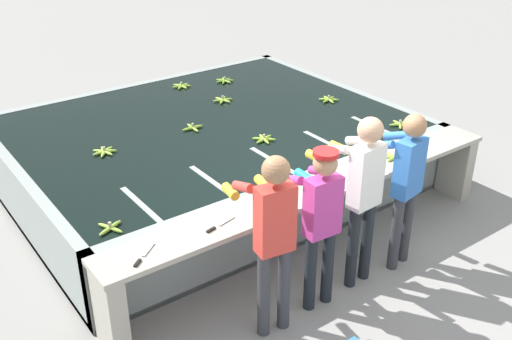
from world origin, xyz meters
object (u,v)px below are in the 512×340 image
banana_bunch_floating_4 (193,128)px  knife_0 (216,227)px  banana_bunch_floating_7 (223,100)px  worker_3 (405,177)px  banana_bunch_ledge_0 (395,157)px  banana_bunch_floating_2 (110,228)px  banana_bunch_floating_8 (400,124)px  banana_bunch_floating_0 (182,86)px  knife_1 (141,258)px  worker_1 (320,215)px  banana_bunch_floating_1 (225,81)px  banana_bunch_floating_3 (329,99)px  banana_bunch_floating_5 (264,139)px  banana_bunch_floating_6 (104,151)px  worker_2 (362,186)px  worker_0 (273,230)px

banana_bunch_floating_4 → knife_0: bearing=-115.4°
banana_bunch_floating_4 → banana_bunch_floating_7: 1.02m
worker_3 → banana_bunch_ledge_0: 0.77m
banana_bunch_floating_2 → banana_bunch_floating_4: size_ratio=0.96×
banana_bunch_floating_8 → knife_0: (-3.09, -0.62, -0.01)m
banana_bunch_floating_0 → knife_1: 4.24m
worker_1 → knife_0: bearing=144.1°
banana_bunch_floating_1 → banana_bunch_floating_2: same height
banana_bunch_floating_4 → knife_0: size_ratio=0.81×
banana_bunch_floating_3 → banana_bunch_floating_5: bearing=-160.5°
banana_bunch_floating_0 → knife_1: banana_bunch_floating_0 is taller
banana_bunch_floating_0 → banana_bunch_floating_2: size_ratio=1.04×
banana_bunch_floating_6 → banana_bunch_floating_2: bearing=-111.6°
worker_3 → banana_bunch_floating_7: bearing=90.6°
banana_bunch_floating_6 → banana_bunch_ledge_0: (2.51, -2.02, 0.00)m
banana_bunch_floating_2 → banana_bunch_floating_5: bearing=18.0°
worker_3 → banana_bunch_floating_6: bearing=127.8°
banana_bunch_floating_4 → banana_bunch_floating_8: size_ratio=1.02×
banana_bunch_floating_1 → banana_bunch_floating_4: (-1.30, -1.26, 0.00)m
banana_bunch_floating_2 → banana_bunch_floating_8: same height
worker_1 → banana_bunch_floating_6: bearing=109.5°
banana_bunch_floating_5 → banana_bunch_ledge_0: banana_bunch_ledge_0 is taller
worker_2 → banana_bunch_floating_8: worker_2 is taller
worker_2 → banana_bunch_floating_8: (1.81, 1.12, -0.21)m
banana_bunch_floating_4 → worker_3: bearing=-71.6°
banana_bunch_floating_2 → banana_bunch_floating_8: 3.87m
banana_bunch_floating_2 → knife_0: (0.78, -0.53, -0.01)m
banana_bunch_floating_7 → banana_bunch_floating_4: bearing=-144.5°
worker_0 → banana_bunch_floating_8: worker_0 is taller
worker_1 → banana_bunch_floating_6: size_ratio=5.69×
worker_3 → banana_bunch_ledge_0: size_ratio=5.96×
banana_bunch_floating_3 → banana_bunch_ledge_0: banana_bunch_ledge_0 is taller
worker_1 → worker_2: worker_2 is taller
banana_bunch_floating_3 → banana_bunch_floating_4: size_ratio=1.00×
worker_3 → banana_bunch_floating_0: bearing=92.8°
banana_bunch_floating_6 → banana_bunch_floating_7: same height
worker_3 → banana_bunch_floating_4: 2.73m
worker_1 → banana_bunch_floating_7: worker_1 is taller
banana_bunch_floating_0 → banana_bunch_floating_4: 1.57m
banana_bunch_floating_8 → knife_0: 3.15m
worker_2 → worker_1: bearing=-176.9°
worker_3 → knife_0: size_ratio=4.80×
banana_bunch_floating_5 → knife_1: size_ratio=0.95×
banana_bunch_floating_2 → banana_bunch_floating_3: size_ratio=0.96×
banana_bunch_floating_6 → banana_bunch_floating_4: bearing=-0.0°
banana_bunch_ledge_0 → knife_1: bearing=-179.0°
worker_3 → banana_bunch_floating_6: size_ratio=5.93×
banana_bunch_ledge_0 → worker_3: bearing=-132.1°
banana_bunch_floating_2 → banana_bunch_floating_4: 2.31m
banana_bunch_floating_6 → banana_bunch_floating_8: bearing=-23.5°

